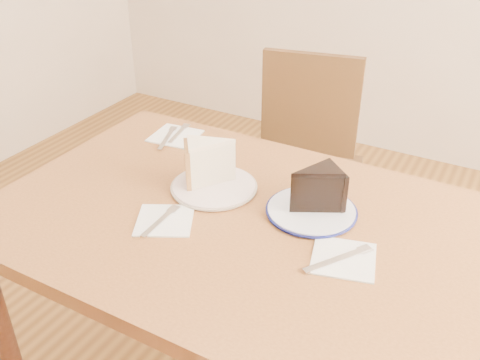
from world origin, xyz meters
name	(u,v)px	position (x,y,z in m)	size (l,w,h in m)	color
table	(238,249)	(0.00, 0.00, 0.65)	(1.20, 0.80, 0.75)	#563117
chair_far	(299,167)	(-0.14, 0.72, 0.50)	(0.52, 0.52, 0.89)	black
plate_cream	(214,187)	(-0.12, 0.08, 0.76)	(0.21, 0.21, 0.01)	silver
plate_navy	(311,211)	(0.15, 0.10, 0.76)	(0.21, 0.21, 0.01)	white
carrot_cake	(212,163)	(-0.13, 0.10, 0.81)	(0.08, 0.12, 0.11)	beige
chocolate_cake	(313,191)	(0.15, 0.10, 0.81)	(0.08, 0.12, 0.09)	black
napkin_cream	(165,220)	(-0.14, -0.10, 0.75)	(0.13, 0.13, 0.00)	white
napkin_navy	(343,258)	(0.28, -0.03, 0.75)	(0.13, 0.13, 0.00)	white
napkin_spare	(175,136)	(-0.38, 0.28, 0.75)	(0.14, 0.14, 0.00)	white
fork_cream	(160,221)	(-0.15, -0.12, 0.76)	(0.01, 0.14, 0.00)	white
knife_navy	(338,259)	(0.27, -0.05, 0.76)	(0.02, 0.17, 0.00)	white
fork_spare	(178,134)	(-0.38, 0.30, 0.76)	(0.01, 0.14, 0.00)	silver
knife_spare	(167,138)	(-0.39, 0.25, 0.76)	(0.01, 0.16, 0.00)	silver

